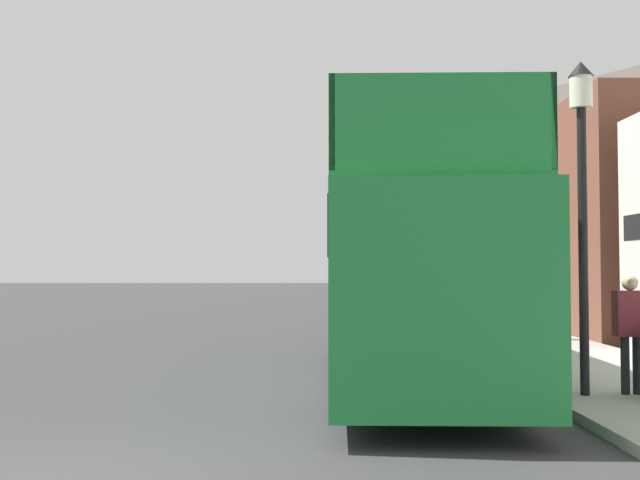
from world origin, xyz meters
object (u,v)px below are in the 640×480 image
at_px(parked_car_ahead_of_bus, 392,315).
at_px(tour_bus, 405,272).
at_px(pedestrian_third, 630,322).
at_px(lamp_post_third, 411,221).
at_px(lamp_post_nearest, 582,164).
at_px(lamp_post_second, 456,216).

bearing_deg(parked_car_ahead_of_bus, tour_bus, -93.27).
distance_m(pedestrian_third, lamp_post_third, 17.22).
height_order(parked_car_ahead_of_bus, lamp_post_third, lamp_post_third).
xyz_separation_m(pedestrian_third, lamp_post_third, (-0.84, 17.02, 2.51)).
height_order(lamp_post_nearest, lamp_post_second, lamp_post_nearest).
height_order(lamp_post_nearest, lamp_post_third, lamp_post_third).
height_order(parked_car_ahead_of_bus, lamp_post_second, lamp_post_second).
bearing_deg(lamp_post_second, lamp_post_third, 90.16).
bearing_deg(pedestrian_third, tour_bus, 144.34).
distance_m(tour_bus, parked_car_ahead_of_bus, 7.57).
xyz_separation_m(parked_car_ahead_of_bus, lamp_post_nearest, (1.66, -9.62, 2.73)).
relative_size(tour_bus, lamp_post_second, 2.18).
xyz_separation_m(tour_bus, parked_car_ahead_of_bus, (0.59, 7.45, -1.19)).
distance_m(parked_car_ahead_of_bus, lamp_post_third, 8.18).
bearing_deg(parked_car_ahead_of_bus, lamp_post_nearest, -78.96).
height_order(tour_bus, lamp_post_nearest, lamp_post_nearest).
xyz_separation_m(tour_bus, lamp_post_second, (2.12, 6.37, 1.39)).
height_order(pedestrian_third, lamp_post_third, lamp_post_third).
bearing_deg(parked_car_ahead_of_bus, lamp_post_second, -33.97).
distance_m(tour_bus, lamp_post_nearest, 3.48).
height_order(pedestrian_third, lamp_post_nearest, lamp_post_nearest).
bearing_deg(tour_bus, parked_car_ahead_of_bus, 87.50).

